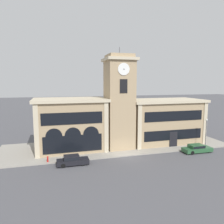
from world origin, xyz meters
The scene contains 9 objects.
ground_plane centered at (0.00, 0.00, 0.00)m, with size 300.00×300.00×0.00m, color #4C4C51.
sidewalk_kerb centered at (0.00, 5.89, 0.07)m, with size 40.38×11.79×0.15m.
clock_tower centered at (0.00, 4.75, 8.06)m, with size 5.18×5.18×17.25m.
town_hall_left_wing centered at (-8.21, 6.12, 4.42)m, with size 12.04×7.97×8.78m.
town_hall_right_wing centered at (9.37, 6.12, 4.16)m, with size 14.35×7.97×8.26m.
parked_car_near centered at (-8.72, -1.18, 0.71)m, with size 4.42×1.71×1.36m.
parked_car_mid centered at (11.54, -1.18, 0.70)m, with size 4.87×1.82×1.33m.
street_lamp centered at (14.45, 0.42, 3.53)m, with size 0.36×0.36×5.06m.
fire_hydrant centered at (-12.04, 0.55, 0.57)m, with size 0.22×0.22×0.87m.
Camera 1 is at (-11.32, -30.80, 11.43)m, focal length 35.00 mm.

